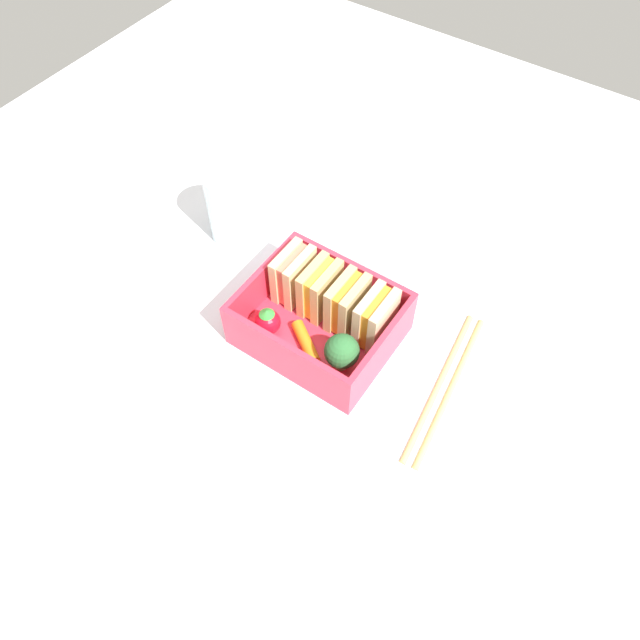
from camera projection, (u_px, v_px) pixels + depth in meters
The scene contains 13 objects.
ground_plane at pixel (320, 340), 67.22cm from camera, with size 120.00×120.00×2.00cm, color white.
bento_tray at pixel (320, 332), 65.92cm from camera, with size 15.34×12.69×1.20cm, color #DB2F46.
bento_rim at pixel (320, 315), 63.53cm from camera, with size 15.34×12.69×4.68cm.
sandwich_left at pixel (293, 275), 65.89cm from camera, with size 2.68×4.90×5.88cm.
sandwich_center_left at pixel (320, 289), 64.78cm from camera, with size 2.68×4.90×5.88cm.
sandwich_center at pixel (347, 303), 63.67cm from camera, with size 2.68×4.90×5.88cm.
sandwich_center_right at pixel (375, 318), 62.56cm from camera, with size 2.68×4.90×5.88cm.
strawberry_far_left at pixel (268, 321), 64.15cm from camera, with size 2.71×2.71×3.31cm.
carrot_stick_far_left at pixel (305, 342), 63.69cm from camera, with size 1.28×1.28×4.99cm, color orange.
broccoli_floret at pixel (342, 352), 60.38cm from camera, with size 3.52×3.52×4.68cm.
chopstick_pair at pixel (445, 386), 62.39cm from camera, with size 4.19×19.03×0.70cm.
drinking_glass at pixel (231, 206), 71.36cm from camera, with size 5.36×5.36×9.02cm, color silver.
folded_napkin at pixel (207, 415), 60.68cm from camera, with size 14.81×10.00×0.40cm, color silver.
Camera 1 is at (21.02, -30.93, 54.90)cm, focal length 35.00 mm.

